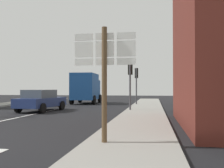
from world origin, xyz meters
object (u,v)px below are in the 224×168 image
Objects in this scene: sedan_far at (41,100)px; traffic_light_far_right at (136,78)px; delivery_truck at (86,88)px; traffic_light_near_right at (130,74)px; route_sign_post at (104,72)px.

sedan_far is 1.27× the size of traffic_light_far_right.
traffic_light_near_right is (5.30, -8.22, 0.86)m from delivery_truck.
sedan_far is at bearing -131.02° from traffic_light_far_right.
route_sign_post is 0.94× the size of traffic_light_far_right.
traffic_light_far_right is (-0.27, 16.74, 0.53)m from route_sign_post.
traffic_light_far_right is at bearing -20.63° from delivery_truck.
traffic_light_near_right is (-0.27, 10.51, 0.51)m from route_sign_post.
route_sign_post is (5.57, -18.74, 0.35)m from delivery_truck.
traffic_light_near_right is (0.00, -6.23, -0.02)m from traffic_light_far_right.
delivery_truck is at bearing 106.57° from route_sign_post.
delivery_truck is at bearing 85.16° from sedan_far.
traffic_light_near_right is at bearing -57.19° from delivery_truck.
delivery_truck is 1.50× the size of traffic_light_near_right.
traffic_light_far_right reaches higher than delivery_truck.
route_sign_post is 10.53m from traffic_light_near_right.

